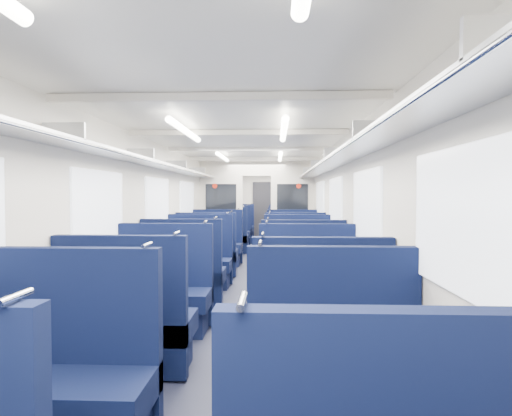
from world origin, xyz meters
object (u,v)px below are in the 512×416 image
seat_9 (320,334)px  seat_13 (303,280)px  seat_19 (292,248)px  seat_21 (289,239)px  seat_10 (162,297)px  seat_24 (234,231)px  seat_12 (184,277)px  seat_6 (64,386)px  seat_20 (226,239)px  seat_22 (231,234)px  seat_17 (295,256)px  seat_7 (335,382)px  seat_14 (198,264)px  seat_26 (237,228)px  seat_8 (127,329)px  seat_25 (287,231)px  seat_15 (298,266)px  seat_18 (216,247)px  seat_27 (286,229)px  end_door (263,209)px  bulkhead (257,207)px  seat_16 (207,256)px  seat_23 (288,235)px  seat_11 (309,299)px

seat_9 → seat_13: same height
seat_19 → seat_21: (0.00, 2.01, 0.00)m
seat_10 → seat_24: bearing=90.0°
seat_12 → seat_24: size_ratio=1.00×
seat_6 → seat_20: same height
seat_22 → seat_9: bearing=-79.7°
seat_12 → seat_21: size_ratio=1.00×
seat_9 → seat_17: 4.73m
seat_7 → seat_19: (0.00, 6.86, 0.00)m
seat_14 → seat_26: bearing=90.0°
seat_8 → seat_12: 2.40m
seat_8 → seat_10: same height
seat_25 → seat_26: size_ratio=1.00×
seat_15 → seat_25: size_ratio=1.00×
seat_18 → seat_25: (1.66, 4.25, 0.00)m
seat_7 → seat_27: (0.00, 12.25, 0.00)m
seat_22 → seat_24: size_ratio=1.00×
seat_13 → seat_27: 8.98m
seat_6 → seat_19: bearing=76.7°
seat_7 → end_door: bearing=93.5°
seat_18 → seat_8: bearing=-90.0°
seat_6 → seat_27: size_ratio=1.00×
seat_17 → seat_26: same height
seat_17 → seat_24: bearing=107.0°
bulkhead → seat_20: 1.36m
seat_10 → seat_14: same height
seat_16 → seat_18: size_ratio=1.00×
seat_10 → seat_27: bearing=80.6°
seat_15 → seat_17: bearing=90.0°
seat_6 → seat_25: 11.39m
seat_13 → seat_17: 2.38m
seat_10 → seat_26: size_ratio=1.00×
seat_9 → seat_10: bearing=142.4°
seat_14 → seat_17: (1.66, 1.05, 0.00)m
bulkhead → seat_14: bearing=-103.2°
seat_20 → seat_26: 3.44m
bulkhead → seat_9: 7.30m
seat_20 → seat_19: bearing=-49.4°
bulkhead → seat_8: bearing=-96.7°
end_door → seat_25: (0.83, -2.53, -0.62)m
seat_19 → seat_27: bearing=90.0°
bulkhead → seat_13: bearing=-80.3°
seat_7 → seat_8: same height
seat_6 → seat_10: bearing=90.0°
seat_15 → seat_21: size_ratio=1.00×
seat_23 → seat_11: bearing=-90.0°
seat_7 → seat_19: 6.86m
seat_8 → seat_19: same height
seat_6 → seat_10: (0.00, 2.35, 0.00)m
seat_9 → seat_8: bearing=177.1°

